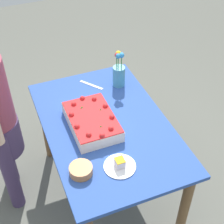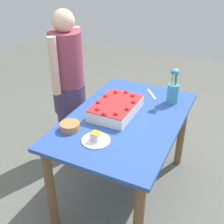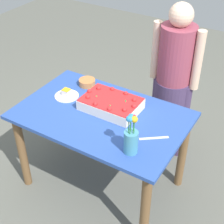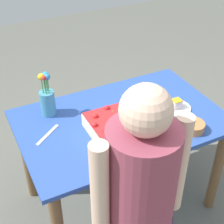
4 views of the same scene
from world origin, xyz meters
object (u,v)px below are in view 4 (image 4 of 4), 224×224
at_px(serving_plate_with_slice, 176,106).
at_px(person_standing, 139,208).
at_px(cake_knife, 48,135).
at_px(sheet_cake, 125,122).
at_px(fruit_bowl, 193,126).
at_px(flower_vase, 47,99).

relative_size(serving_plate_with_slice, person_standing, 0.14).
bearing_deg(person_standing, serving_plate_with_slice, -45.30).
bearing_deg(cake_knife, sheet_cake, 124.18).
distance_m(cake_knife, fruit_bowl, 0.89).
distance_m(sheet_cake, serving_plate_with_slice, 0.41).
height_order(cake_knife, fruit_bowl, fruit_bowl).
xyz_separation_m(sheet_cake, person_standing, (0.26, 0.63, 0.03)).
bearing_deg(sheet_cake, serving_plate_with_slice, -174.55).
relative_size(cake_knife, person_standing, 0.14).
xyz_separation_m(flower_vase, person_standing, (-0.11, 0.98, -0.03)).
bearing_deg(serving_plate_with_slice, person_standing, 44.70).
bearing_deg(serving_plate_with_slice, fruit_bowl, 79.64).
distance_m(serving_plate_with_slice, flower_vase, 0.85).
bearing_deg(cake_knife, serving_plate_with_slice, 135.29).
bearing_deg(fruit_bowl, sheet_cake, -28.54).
xyz_separation_m(serving_plate_with_slice, fruit_bowl, (0.04, 0.24, 0.01)).
distance_m(sheet_cake, fruit_bowl, 0.42).
bearing_deg(person_standing, fruit_bowl, -55.79).
relative_size(sheet_cake, person_standing, 0.30).
bearing_deg(flower_vase, cake_knife, 69.92).
distance_m(fruit_bowl, person_standing, 0.76).
relative_size(cake_knife, fruit_bowl, 1.48).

